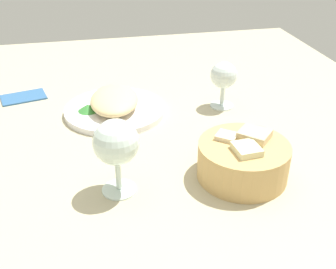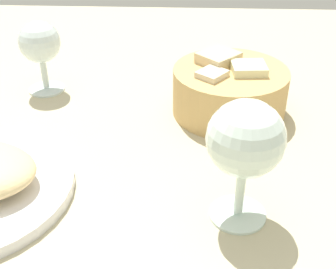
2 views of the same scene
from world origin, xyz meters
TOP-DOWN VIEW (x-y plane):
  - ground_plane at (0.00, 0.00)cm, footprint 140.00×140.00cm
  - plate at (-9.52, -1.18)cm, footprint 24.10×24.10cm
  - omelette at (-9.52, -1.18)cm, footprint 18.18×13.36cm
  - lettuce_garnish at (-9.02, -7.52)cm, footprint 4.75×4.75cm
  - bread_basket at (21.49, 19.28)cm, footprint 16.63×16.63cm
  - wine_glass_near at (21.11, -3.55)cm, footprint 7.88×7.88cm
  - wine_glass_far at (-7.57, 25.05)cm, footprint 6.44×6.44cm
  - folded_napkin at (-22.93, -23.55)cm, footprint 9.40×12.34cm

SIDE VIEW (x-z plane):
  - ground_plane at x=0.00cm, z-range -2.00..0.00cm
  - folded_napkin at x=-22.93cm, z-range 0.00..0.80cm
  - plate at x=-9.52cm, z-range 0.00..1.40cm
  - lettuce_garnish at x=-9.02cm, z-range 1.40..3.03cm
  - omelette at x=-9.52cm, z-range 1.40..5.34cm
  - bread_basket at x=21.49cm, z-range -0.48..7.89cm
  - wine_glass_far at x=-7.57cm, z-range 1.89..13.35cm
  - wine_glass_near at x=21.11cm, z-range 2.51..16.40cm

